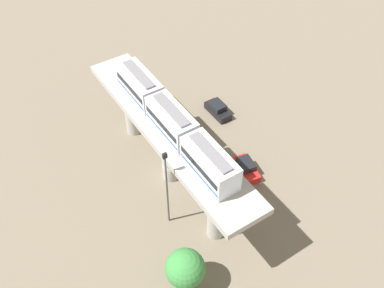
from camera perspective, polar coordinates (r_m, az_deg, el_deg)
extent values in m
plane|color=#706654|center=(53.39, -2.78, -4.22)|extent=(120.00, 120.00, 0.00)
cylinder|color=#A8A59E|center=(45.61, 3.22, -8.84)|extent=(1.90, 1.90, 7.64)
cylinder|color=#A8A59E|center=(50.49, -2.94, -1.48)|extent=(1.90, 1.90, 7.64)
cylinder|color=#A8A59E|center=(56.51, -7.85, 4.47)|extent=(1.90, 1.90, 7.64)
cube|color=#A8A59E|center=(47.44, -3.13, 1.94)|extent=(5.20, 28.85, 0.80)
cube|color=silver|center=(41.51, 2.34, -2.58)|extent=(2.60, 6.60, 3.00)
cube|color=black|center=(41.32, 2.35, -2.35)|extent=(2.64, 6.07, 0.70)
cube|color=#1947B2|center=(42.08, 2.31, -3.25)|extent=(2.64, 6.34, 0.24)
cube|color=slate|center=(40.30, 2.41, -1.07)|extent=(1.10, 5.61, 0.24)
cube|color=silver|center=(45.55, -2.64, 2.97)|extent=(2.60, 6.60, 3.00)
cube|color=black|center=(45.38, -2.65, 3.20)|extent=(2.64, 6.07, 0.70)
cube|color=#1947B2|center=(46.07, -2.61, 2.30)|extent=(2.64, 6.34, 0.24)
cube|color=slate|center=(44.45, -2.71, 4.49)|extent=(1.10, 5.61, 0.24)
cube|color=silver|center=(50.23, -6.79, 7.54)|extent=(2.60, 6.60, 3.00)
cube|color=black|center=(50.07, -6.81, 7.77)|extent=(2.64, 6.07, 0.70)
cube|color=#1947B2|center=(50.70, -6.71, 6.89)|extent=(2.64, 6.34, 0.24)
cube|color=slate|center=(49.23, -6.95, 9.01)|extent=(1.10, 5.61, 0.24)
cube|color=black|center=(60.81, 3.37, 4.31)|extent=(1.82, 4.21, 1.00)
cube|color=black|center=(60.31, 3.33, 5.01)|extent=(1.65, 2.31, 0.76)
cube|color=red|center=(53.77, 7.05, -3.31)|extent=(2.51, 4.45, 1.00)
cube|color=black|center=(53.17, 7.04, -2.59)|extent=(2.02, 2.55, 0.76)
cube|color=orange|center=(59.06, -1.35, 2.84)|extent=(2.65, 4.49, 1.00)
cube|color=black|center=(58.55, -1.44, 3.54)|extent=(2.09, 2.60, 0.76)
cylinder|color=brown|center=(44.72, -0.86, -17.20)|extent=(0.36, 0.36, 2.42)
sphere|color=#38843D|center=(42.69, -0.89, -15.85)|extent=(3.84, 3.84, 3.84)
cylinder|color=#4C4C51|center=(45.41, -3.24, -6.19)|extent=(0.20, 0.20, 10.44)
cube|color=black|center=(41.15, -3.56, -1.54)|extent=(0.44, 0.28, 0.60)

